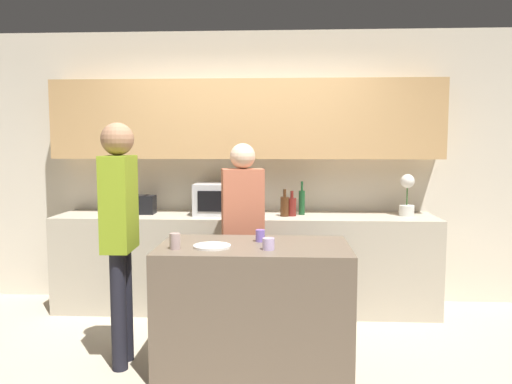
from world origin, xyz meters
TOP-DOWN VIEW (x-y plane):
  - ground_plane at (0.00, 0.00)m, footprint 14.00×14.00m
  - back_wall at (0.00, 1.66)m, footprint 6.40×0.40m
  - back_counter at (0.00, 1.39)m, footprint 3.60×0.62m
  - kitchen_island at (0.16, 0.15)m, footprint 1.34×0.74m
  - microwave at (-0.22, 1.42)m, footprint 0.52×0.39m
  - toaster at (-1.01, 1.43)m, footprint 0.26×0.16m
  - potted_plant at (1.53, 1.43)m, footprint 0.14×0.14m
  - bottle_0 at (0.38, 1.33)m, footprint 0.08×0.08m
  - bottle_1 at (0.45, 1.36)m, footprint 0.09×0.09m
  - bottle_2 at (0.54, 1.45)m, footprint 0.06×0.06m
  - plate_on_island at (-0.13, 0.05)m, footprint 0.26×0.26m
  - cup_0 at (0.20, 0.26)m, footprint 0.07×0.07m
  - cup_1 at (-0.37, -0.02)m, footprint 0.07×0.07m
  - cup_2 at (0.26, -0.01)m, footprint 0.08×0.08m
  - person_left at (-0.79, 0.12)m, footprint 0.23×0.35m
  - person_center at (0.03, 0.78)m, footprint 0.37×0.25m

SIDE VIEW (x-z plane):
  - ground_plane at x=0.00m, z-range 0.00..0.00m
  - kitchen_island at x=0.16m, z-range 0.00..0.89m
  - back_counter at x=0.00m, z-range 0.00..0.91m
  - plate_on_island at x=-0.13m, z-range 0.89..0.90m
  - cup_2 at x=0.26m, z-range 0.89..0.97m
  - cup_0 at x=0.20m, z-range 0.89..0.97m
  - cup_1 at x=-0.37m, z-range 0.89..1.00m
  - person_center at x=0.03m, z-range 0.15..1.75m
  - toaster at x=-1.01m, z-range 0.91..1.10m
  - bottle_1 at x=0.45m, z-range 0.89..1.12m
  - bottle_0 at x=0.38m, z-range 0.88..1.14m
  - bottle_2 at x=0.54m, z-range 0.88..1.20m
  - person_left at x=-0.79m, z-range 0.18..1.92m
  - microwave at x=-0.22m, z-range 0.91..1.21m
  - potted_plant at x=1.53m, z-range 0.92..1.31m
  - back_wall at x=0.00m, z-range 0.19..2.89m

